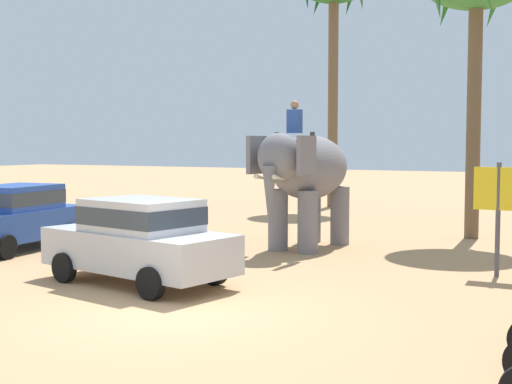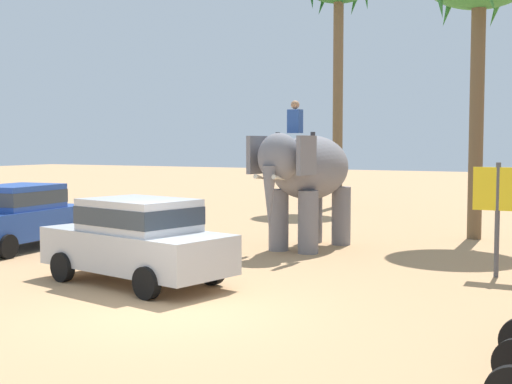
% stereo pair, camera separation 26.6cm
% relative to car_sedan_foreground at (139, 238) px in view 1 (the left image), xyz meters
% --- Properties ---
extents(ground_plane, '(120.00, 120.00, 0.00)m').
position_rel_car_sedan_foreground_xyz_m(ground_plane, '(1.85, -1.70, -0.93)').
color(ground_plane, tan).
extents(car_sedan_foreground, '(4.37, 2.53, 1.70)m').
position_rel_car_sedan_foreground_xyz_m(car_sedan_foreground, '(0.00, 0.00, 0.00)').
color(car_sedan_foreground, '#B7BABF').
rests_on(car_sedan_foreground, ground).
extents(car_parked_far_side, '(2.14, 4.23, 1.70)m').
position_rel_car_sedan_foreground_xyz_m(car_parked_far_side, '(-5.57, 2.18, 0.00)').
color(car_parked_far_side, '#23479E').
rests_on(car_parked_far_side, ground).
extents(elephant_with_mahout, '(1.93, 3.95, 3.88)m').
position_rel_car_sedan_foreground_xyz_m(elephant_with_mahout, '(1.13, 5.83, 1.06)').
color(elephant_with_mahout, slate).
rests_on(elephant_with_mahout, ground).
extents(signboard_yellow, '(1.00, 0.10, 2.40)m').
position_rel_car_sedan_foreground_xyz_m(signboard_yellow, '(6.24, 4.01, 0.76)').
color(signboard_yellow, '#4C4C51').
rests_on(signboard_yellow, ground).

